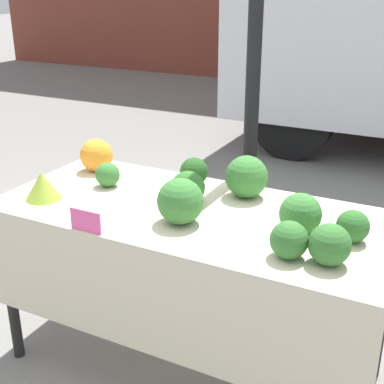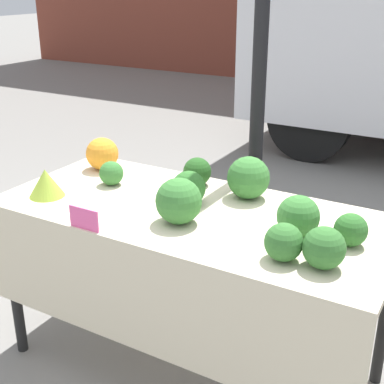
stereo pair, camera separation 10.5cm
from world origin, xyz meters
name	(u,v)px [view 1 (the left image)]	position (x,y,z in m)	size (l,w,h in m)	color
ground_plane	(192,364)	(0.00, 0.00, 0.00)	(40.00, 40.00, 0.00)	gray
tent_pole	(253,84)	(0.02, 0.59, 1.23)	(0.07, 0.07, 2.45)	black
market_table	(185,239)	(0.00, -0.06, 0.69)	(1.67, 0.76, 0.80)	beige
orange_cauliflower	(96,155)	(-0.64, 0.22, 0.88)	(0.16, 0.16, 0.16)	orange
romanesco_head	(42,186)	(-0.63, -0.19, 0.86)	(0.16, 0.16, 0.12)	#93B238
broccoli_head_0	(289,240)	(0.48, -0.21, 0.87)	(0.13, 0.13, 0.13)	#336B2D
broccoli_head_1	(194,171)	(-0.12, 0.26, 0.86)	(0.13, 0.13, 0.13)	#23511E
broccoli_head_2	(330,245)	(0.62, -0.19, 0.87)	(0.14, 0.14, 0.14)	#336B2D
broccoli_head_3	(188,188)	(-0.04, 0.05, 0.87)	(0.15, 0.15, 0.15)	#2D6628
broccoli_head_4	(300,214)	(0.46, -0.01, 0.88)	(0.16, 0.16, 0.16)	#387533
broccoli_head_5	(108,175)	(-0.47, 0.07, 0.85)	(0.11, 0.11, 0.11)	#387533
broccoli_head_6	(353,226)	(0.65, 0.01, 0.86)	(0.12, 0.12, 0.12)	#2D6628
broccoli_head_7	(246,177)	(0.15, 0.24, 0.89)	(0.19, 0.19, 0.19)	#387533
broccoli_head_8	(180,201)	(0.02, -0.13, 0.89)	(0.18, 0.18, 0.18)	#387533
price_sign	(86,221)	(-0.27, -0.37, 0.84)	(0.14, 0.01, 0.09)	#F45B9E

